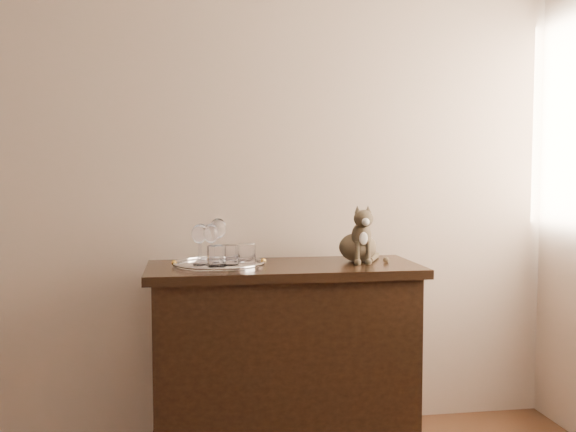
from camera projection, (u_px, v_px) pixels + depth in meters
name	position (u px, v px, depth m)	size (l,w,h in m)	color
wall_back	(148.00, 153.00, 3.01)	(4.00, 0.10, 2.70)	#C3AC92
sideboard	(284.00, 359.00, 2.87)	(1.20, 0.50, 0.85)	black
tray	(219.00, 265.00, 2.81)	(0.40, 0.40, 0.01)	silver
wine_glass_a	(201.00, 243.00, 2.87)	(0.07, 0.07, 0.17)	silver
wine_glass_b	(218.00, 239.00, 2.90)	(0.07, 0.07, 0.19)	silver
wine_glass_c	(199.00, 244.00, 2.79)	(0.07, 0.07, 0.18)	white
wine_glass_d	(211.00, 244.00, 2.78)	(0.07, 0.07, 0.18)	silver
tumbler_a	(230.00, 255.00, 2.78)	(0.08, 0.08, 0.09)	white
tumbler_b	(217.00, 256.00, 2.73)	(0.08, 0.08, 0.09)	silver
tumbler_c	(247.00, 253.00, 2.83)	(0.08, 0.08, 0.09)	white
cat	(358.00, 233.00, 2.94)	(0.26, 0.24, 0.26)	brown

